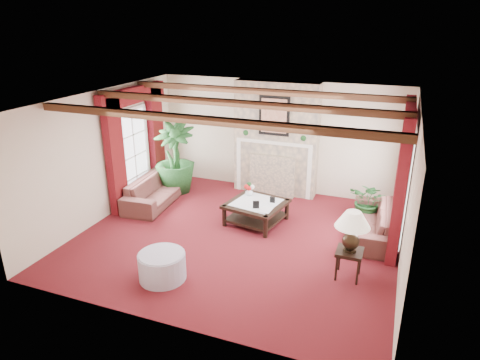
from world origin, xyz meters
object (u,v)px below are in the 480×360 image
at_px(coffee_table, 256,212).
at_px(side_table, 348,264).
at_px(sofa_left, 157,186).
at_px(sofa_right, 373,217).
at_px(ottoman, 162,266).
at_px(potted_palm, 176,172).

relative_size(coffee_table, side_table, 2.21).
bearing_deg(sofa_left, side_table, -113.52).
distance_m(sofa_right, ottoman, 4.18).
height_order(coffee_table, side_table, side_table).
bearing_deg(potted_palm, sofa_left, -97.09).
distance_m(sofa_left, potted_palm, 0.76).
distance_m(sofa_left, sofa_right, 4.83).
bearing_deg(side_table, coffee_table, 146.38).
bearing_deg(ottoman, side_table, 21.65).
height_order(sofa_left, ottoman, sofa_left).
distance_m(potted_palm, side_table, 5.08).
relative_size(sofa_right, potted_palm, 1.11).
bearing_deg(sofa_left, sofa_right, -93.36).
relative_size(sofa_left, ottoman, 2.71).
relative_size(sofa_left, potted_palm, 1.16).
xyz_separation_m(sofa_left, coffee_table, (2.51, -0.20, -0.18)).
distance_m(sofa_right, coffee_table, 2.34).
relative_size(sofa_right, coffee_table, 1.83).
bearing_deg(potted_palm, ottoman, -64.56).
height_order(sofa_right, ottoman, sofa_right).
height_order(side_table, ottoman, side_table).
distance_m(sofa_right, potted_palm, 4.78).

